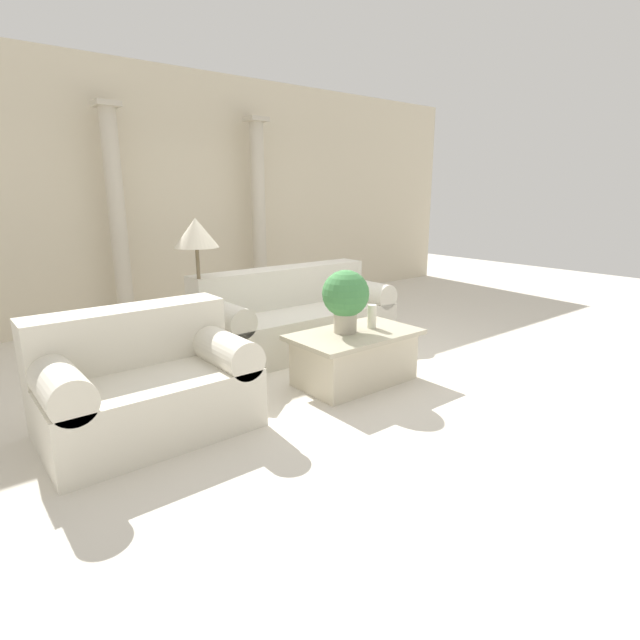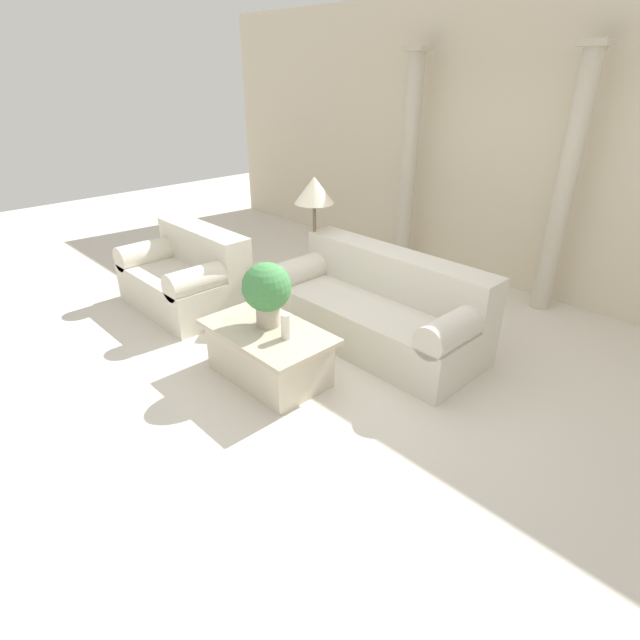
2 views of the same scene
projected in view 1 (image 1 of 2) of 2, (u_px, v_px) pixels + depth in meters
The scene contains 10 objects.
ground_plane at pixel (328, 363), 4.99m from camera, with size 16.00×16.00×0.00m, color silver.
wall_back at pixel (193, 196), 6.76m from camera, with size 10.00×0.06×3.20m.
sofa_long at pixel (294, 316), 5.43m from camera, with size 2.13×0.91×0.85m.
loveseat at pixel (144, 382), 3.53m from camera, with size 1.40×0.91×0.85m.
coffee_table at pixel (354, 357), 4.44m from camera, with size 1.14×0.68×0.46m.
potted_plant at pixel (346, 296), 4.31m from camera, with size 0.41×0.41×0.55m.
pillar_candle at pixel (372, 316), 4.50m from camera, with size 0.08×0.08×0.21m.
floor_lamp at pixel (196, 241), 4.68m from camera, with size 0.42×0.42×1.43m.
column_left at pixel (117, 219), 5.89m from camera, with size 0.27×0.27×2.64m.
column_right at pixel (259, 214), 7.08m from camera, with size 0.27×0.27×2.64m.
Camera 1 is at (-3.04, -3.62, 1.66)m, focal length 28.00 mm.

